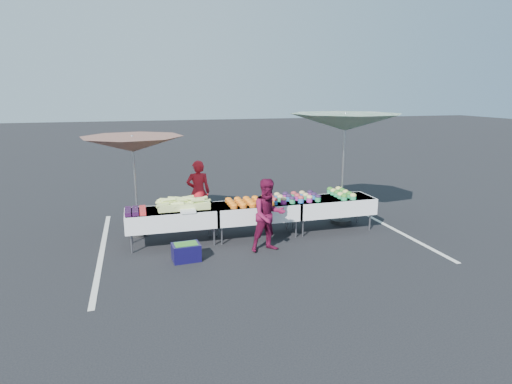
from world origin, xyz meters
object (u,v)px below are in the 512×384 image
object	(u,v)px
table_left	(172,217)
storage_bin	(186,252)
customer	(269,215)
vendor	(198,192)
table_right	(332,205)
umbrella_right	(345,123)
table_center	(256,211)
umbrella_left	(133,145)

from	to	relation	value
table_left	storage_bin	world-z (taller)	table_left
customer	vendor	bearing A→B (deg)	108.69
table_right	umbrella_right	distance (m)	1.91
umbrella_right	storage_bin	bearing A→B (deg)	-160.68
umbrella_right	storage_bin	world-z (taller)	umbrella_right
table_left	table_center	world-z (taller)	same
table_center	customer	size ratio (longest dim) A/B	1.27
table_left	storage_bin	xyz separation A→B (m)	(0.16, -0.96, -0.41)
table_left	customer	world-z (taller)	customer
customer	umbrella_left	bearing A→B (deg)	138.99
table_left	umbrella_left	world-z (taller)	umbrella_left
table_left	table_center	bearing A→B (deg)	0.00
umbrella_left	umbrella_right	size ratio (longest dim) A/B	0.80
umbrella_left	table_center	bearing A→B (deg)	-17.87
table_center	table_right	size ratio (longest dim) A/B	1.00
table_center	customer	bearing A→B (deg)	-89.71
vendor	storage_bin	xyz separation A→B (m)	(-0.59, -2.28, -0.59)
customer	storage_bin	world-z (taller)	customer
customer	umbrella_right	bearing A→B (deg)	23.07
table_center	vendor	xyz separation A→B (m)	(-1.05, 1.32, 0.18)
vendor	customer	bearing A→B (deg)	121.20
customer	umbrella_left	distance (m)	3.26
table_left	table_right	distance (m)	3.60
table_left	vendor	distance (m)	1.53
table_center	storage_bin	size ratio (longest dim) A/B	3.48
vendor	umbrella_left	world-z (taller)	umbrella_left
table_left	umbrella_left	xyz separation A→B (m)	(-0.68, 0.80, 1.42)
customer	umbrella_left	xyz separation A→B (m)	(-2.49, 1.69, 1.27)
vendor	customer	size ratio (longest dim) A/B	1.05
customer	umbrella_right	size ratio (longest dim) A/B	0.46
table_left	umbrella_left	bearing A→B (deg)	130.42
vendor	umbrella_left	bearing A→B (deg)	25.80
table_left	table_right	size ratio (longest dim) A/B	1.00
table_left	table_center	distance (m)	1.80
umbrella_left	umbrella_right	bearing A→B (deg)	-4.84
table_center	vendor	bearing A→B (deg)	128.46
table_right	umbrella_left	xyz separation A→B (m)	(-4.28, 0.80, 1.42)
table_left	table_center	xyz separation A→B (m)	(1.80, 0.00, 0.00)
table_right	umbrella_right	size ratio (longest dim) A/B	0.59
table_right	storage_bin	bearing A→B (deg)	-164.38
storage_bin	customer	bearing A→B (deg)	-1.64
table_right	storage_bin	distance (m)	3.59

